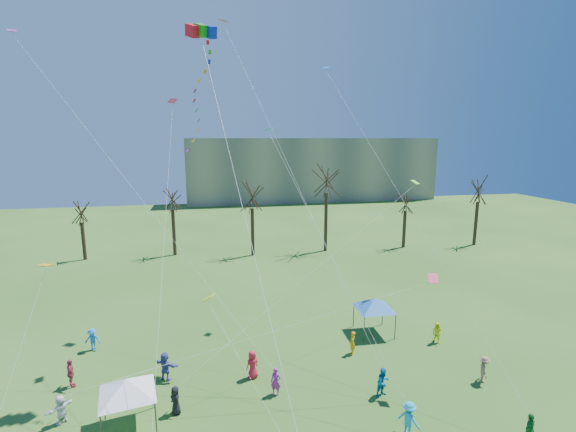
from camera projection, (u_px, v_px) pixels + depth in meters
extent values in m
cube|color=gray|center=(311.00, 169.00, 99.52)|extent=(60.00, 14.00, 15.00)
cylinder|color=black|center=(84.00, 241.00, 49.79)|extent=(0.44, 0.44, 4.77)
cylinder|color=black|center=(174.00, 232.00, 51.70)|extent=(0.44, 0.44, 6.04)
cylinder|color=black|center=(253.00, 232.00, 51.54)|extent=(0.44, 0.44, 6.20)
cylinder|color=black|center=(326.00, 222.00, 53.54)|extent=(0.44, 0.44, 7.87)
cylinder|color=black|center=(404.00, 229.00, 55.49)|extent=(0.44, 0.44, 5.14)
cylinder|color=black|center=(476.00, 223.00, 56.70)|extent=(0.44, 0.44, 6.19)
cube|color=red|center=(192.00, 31.00, 23.71)|extent=(0.91, 1.13, 0.98)
cube|color=#159E16|center=(201.00, 31.00, 23.80)|extent=(0.91, 1.13, 0.98)
cube|color=#1026CA|center=(210.00, 32.00, 23.90)|extent=(0.91, 1.13, 0.98)
cylinder|color=white|center=(244.00, 214.00, 18.92)|extent=(0.02, 0.02, 23.52)
cylinder|color=#3F3F44|center=(156.00, 420.00, 20.14)|extent=(0.08, 0.08, 2.01)
cylinder|color=#3F3F44|center=(104.00, 403.00, 21.47)|extent=(0.08, 0.08, 2.01)
cylinder|color=#3F3F44|center=(153.00, 392.00, 22.40)|extent=(0.08, 0.08, 2.01)
pyramid|color=white|center=(127.00, 386.00, 20.53)|extent=(3.76, 3.76, 0.86)
cylinder|color=#3F3F44|center=(364.00, 329.00, 29.77)|extent=(0.07, 0.07, 1.98)
cylinder|color=#3F3F44|center=(395.00, 327.00, 30.15)|extent=(0.07, 0.07, 1.98)
cylinder|color=#3F3F44|center=(354.00, 315.00, 32.14)|extent=(0.07, 0.07, 1.98)
cylinder|color=#3F3F44|center=(383.00, 313.00, 32.53)|extent=(0.07, 0.07, 1.98)
pyramid|color=blue|center=(374.00, 304.00, 30.88)|extent=(3.78, 3.78, 0.85)
imported|color=#1BAADD|center=(409.00, 419.00, 20.32)|extent=(1.23, 1.38, 1.86)
imported|color=#1C8131|center=(530.00, 429.00, 19.81)|extent=(1.03, 0.80, 1.63)
imported|color=white|center=(61.00, 409.00, 21.24)|extent=(1.37, 1.41, 1.61)
imported|color=black|center=(176.00, 400.00, 21.99)|extent=(0.80, 0.93, 1.61)
imported|color=#A6299E|center=(276.00, 382.00, 23.59)|extent=(0.74, 0.65, 1.70)
imported|color=#0C7AAB|center=(383.00, 382.00, 23.49)|extent=(1.02, 0.90, 1.76)
imported|color=#9C7255|center=(484.00, 369.00, 24.85)|extent=(1.04, 1.25, 1.68)
imported|color=#C44156|center=(71.00, 373.00, 24.33)|extent=(0.87, 1.13, 1.79)
imported|color=#4B4EA2|center=(165.00, 366.00, 25.07)|extent=(1.72, 1.41, 1.84)
imported|color=red|center=(252.00, 365.00, 25.26)|extent=(1.05, 0.93, 1.81)
imported|color=orange|center=(352.00, 343.00, 28.06)|extent=(0.60, 0.72, 1.68)
imported|color=#F8FF1A|center=(437.00, 333.00, 29.60)|extent=(0.87, 0.95, 1.58)
imported|color=blue|center=(92.00, 340.00, 28.59)|extent=(1.12, 0.74, 1.63)
cube|color=#FFB10D|center=(45.00, 265.00, 19.79)|extent=(0.72, 0.87, 0.17)
cylinder|color=white|center=(17.00, 360.00, 18.18)|extent=(0.01, 0.01, 8.55)
cube|color=#CF228A|center=(173.00, 101.00, 26.95)|extent=(0.75, 0.80, 0.26)
cylinder|color=white|center=(164.00, 240.00, 22.31)|extent=(0.01, 0.01, 20.21)
cube|color=yellow|center=(208.00, 298.00, 20.20)|extent=(0.72, 0.67, 0.38)
cylinder|color=white|center=(247.00, 372.00, 18.82)|extent=(0.01, 0.01, 7.82)
cube|color=#19C2C0|center=(269.00, 129.00, 26.90)|extent=(0.74, 0.65, 0.22)
cylinder|color=white|center=(329.00, 251.00, 23.58)|extent=(0.01, 0.01, 18.36)
cube|color=blue|center=(326.00, 68.00, 33.13)|extent=(0.80, 0.82, 0.24)
cylinder|color=white|center=(403.00, 199.00, 26.42)|extent=(0.01, 0.01, 27.21)
cube|color=red|center=(433.00, 278.00, 23.60)|extent=(0.77, 0.82, 0.42)
cylinder|color=white|center=(257.00, 336.00, 22.37)|extent=(0.01, 0.01, 21.54)
cube|color=#6EDE34|center=(415.00, 182.00, 32.13)|extent=(0.70, 0.75, 0.31)
cylinder|color=white|center=(318.00, 267.00, 27.01)|extent=(0.01, 0.01, 22.76)
cube|color=purple|center=(12.00, 30.00, 26.92)|extent=(0.75, 0.82, 0.29)
cylinder|color=white|center=(135.00, 191.00, 25.21)|extent=(0.01, 0.01, 28.11)
cube|color=orange|center=(223.00, 21.00, 31.92)|extent=(0.89, 0.85, 0.22)
cylinder|color=white|center=(291.00, 171.00, 27.66)|extent=(0.01, 0.01, 28.13)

